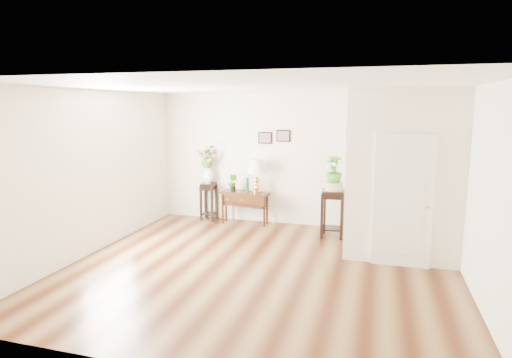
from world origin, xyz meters
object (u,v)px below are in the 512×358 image
at_px(console_table, 245,208).
at_px(table_lamp, 257,176).
at_px(plant_stand_b, 333,213).
at_px(plant_stand_a, 209,201).

xyz_separation_m(console_table, table_lamp, (0.27, 0.00, 0.70)).
distance_m(console_table, plant_stand_b, 1.98).
relative_size(console_table, plant_stand_a, 1.27).
bearing_deg(plant_stand_b, plant_stand_a, 169.65).
distance_m(plant_stand_a, plant_stand_b, 2.85).
xyz_separation_m(table_lamp, plant_stand_b, (1.66, -0.41, -0.59)).
bearing_deg(plant_stand_b, table_lamp, 165.99).
relative_size(console_table, plant_stand_b, 1.15).
height_order(plant_stand_a, plant_stand_b, plant_stand_b).
xyz_separation_m(table_lamp, plant_stand_a, (-1.15, 0.10, -0.64)).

